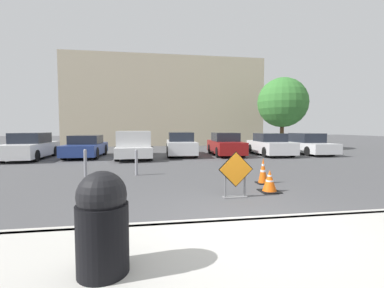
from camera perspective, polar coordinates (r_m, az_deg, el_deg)
name	(u,v)px	position (r m, az deg, el deg)	size (l,w,h in m)	color
ground_plane	(182,159)	(14.59, -2.33, -3.46)	(96.00, 96.00, 0.00)	#4C4C4F
sidewalk_strip	(272,253)	(3.99, 17.40, -22.08)	(30.31, 2.32, 0.14)	beige
curb_lip	(243,222)	(4.98, 11.24, -16.68)	(30.31, 0.20, 0.14)	beige
road_closed_sign	(236,174)	(6.68, 9.69, -6.54)	(0.91, 0.20, 1.19)	black
traffic_cone_nearest	(270,181)	(7.57, 16.86, -7.92)	(0.53, 0.53, 0.62)	black
traffic_cone_second	(263,171)	(8.60, 15.51, -5.82)	(0.40, 0.40, 0.82)	black
parked_car_nearest	(30,147)	(17.44, -32.27, -0.56)	(1.95, 4.58, 1.51)	white
parked_car_second	(86,147)	(16.97, -22.50, -0.59)	(1.97, 4.14, 1.34)	navy
pickup_truck	(134,146)	(15.51, -12.79, -0.42)	(2.27, 5.22, 1.61)	silver
parked_car_third	(181,145)	(16.68, -2.53, -0.14)	(1.92, 4.45, 1.51)	silver
parked_car_fourth	(225,145)	(16.97, 7.43, -0.18)	(1.91, 4.28, 1.47)	maroon
parked_car_fifth	(270,145)	(17.62, 16.98, -0.21)	(2.04, 4.14, 1.44)	silver
parked_car_sixth	(307,144)	(19.43, 24.21, -0.08)	(1.92, 4.62, 1.43)	silver
trash_bin	(102,222)	(3.19, -19.27, -16.03)	(0.58, 0.58, 1.17)	black
bollard_nearest	(136,162)	(9.92, -12.26, -3.86)	(0.12, 0.12, 0.98)	gray
bollard_second	(85,162)	(10.19, -22.62, -3.76)	(0.12, 0.12, 1.02)	gray
building_facade_backdrop	(166,103)	(28.13, -5.83, 9.08)	(20.04, 5.00, 8.97)	beige
street_tree_behind_lot	(283,103)	(22.79, 19.47, 8.67)	(4.09, 4.09, 5.95)	#513823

